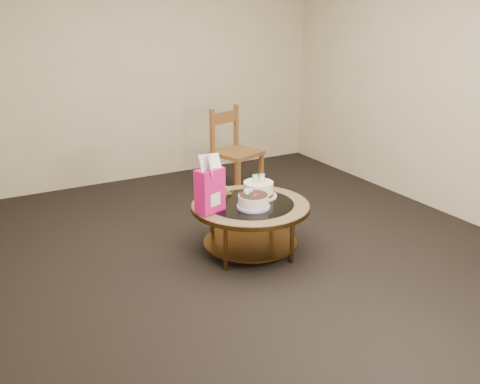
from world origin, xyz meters
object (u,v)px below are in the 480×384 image
decorated_cake (253,202)px  gift_bag (210,184)px  cream_cake (258,189)px  dining_chair (234,151)px  coffee_table (251,212)px

decorated_cake → gift_bag: bearing=163.1°
cream_cake → dining_chair: (0.46, 1.30, -0.03)m
coffee_table → dining_chair: 1.55m
dining_chair → cream_cake: bearing=-128.3°
coffee_table → cream_cake: bearing=38.4°
decorated_cake → dining_chair: bearing=67.1°
decorated_cake → gift_bag: 0.40m
decorated_cake → dining_chair: dining_chair is taller
coffee_table → decorated_cake: bearing=-108.1°
dining_chair → coffee_table: bearing=-131.9°
cream_cake → gift_bag: bearing=-155.8°
cream_cake → gift_bag: gift_bag is taller
coffee_table → cream_cake: 0.24m
coffee_table → gift_bag: bearing=179.3°
coffee_table → gift_bag: size_ratio=2.17×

